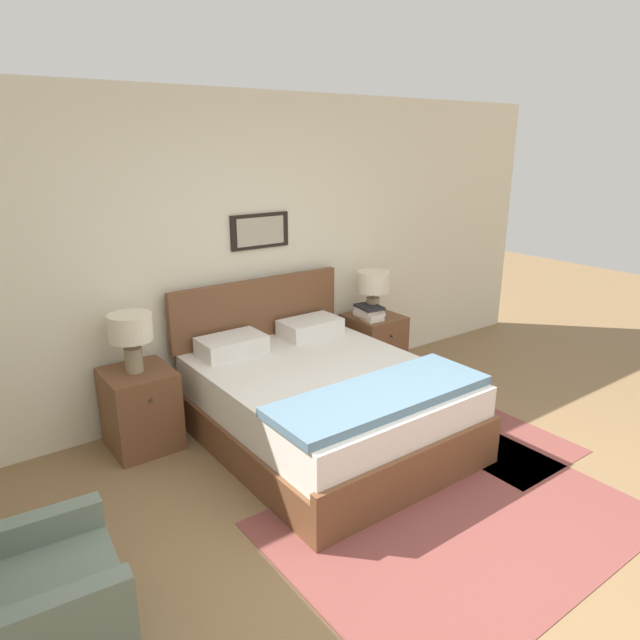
{
  "coord_description": "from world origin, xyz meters",
  "views": [
    {
      "loc": [
        -2.12,
        -1.51,
        2.21
      ],
      "look_at": [
        0.08,
        1.47,
        1.04
      ],
      "focal_mm": 32.0,
      "sensor_mm": 36.0,
      "label": 1
    }
  ],
  "objects_px": {
    "armchair": "(15,619)",
    "nightstand_near_window": "(141,409)",
    "bed": "(323,402)",
    "table_lamp_by_door": "(373,285)",
    "table_lamp_near_window": "(131,332)",
    "nightstand_by_door": "(373,346)"
  },
  "relations": [
    {
      "from": "armchair",
      "to": "nightstand_near_window",
      "type": "height_order",
      "value": "armchair"
    },
    {
      "from": "bed",
      "to": "nightstand_near_window",
      "type": "relative_size",
      "value": 3.25
    },
    {
      "from": "nightstand_near_window",
      "to": "table_lamp_by_door",
      "type": "distance_m",
      "value": 2.37
    },
    {
      "from": "armchair",
      "to": "table_lamp_near_window",
      "type": "distance_m",
      "value": 2.04
    },
    {
      "from": "nightstand_near_window",
      "to": "armchair",
      "type": "bearing_deg",
      "value": -124.73
    },
    {
      "from": "bed",
      "to": "table_lamp_by_door",
      "type": "xyz_separation_m",
      "value": [
        1.13,
        0.74,
        0.6
      ]
    },
    {
      "from": "armchair",
      "to": "nightstand_near_window",
      "type": "xyz_separation_m",
      "value": [
        1.11,
        1.6,
        0.0
      ]
    },
    {
      "from": "nightstand_near_window",
      "to": "table_lamp_by_door",
      "type": "xyz_separation_m",
      "value": [
        2.29,
        0.0,
        0.61
      ]
    },
    {
      "from": "bed",
      "to": "nightstand_near_window",
      "type": "distance_m",
      "value": 1.36
    },
    {
      "from": "bed",
      "to": "table_lamp_near_window",
      "type": "bearing_deg",
      "value": 147.71
    },
    {
      "from": "nightstand_near_window",
      "to": "nightstand_by_door",
      "type": "bearing_deg",
      "value": 0.0
    },
    {
      "from": "armchair",
      "to": "nightstand_by_door",
      "type": "relative_size",
      "value": 1.52
    },
    {
      "from": "bed",
      "to": "armchair",
      "type": "relative_size",
      "value": 2.15
    },
    {
      "from": "bed",
      "to": "table_lamp_by_door",
      "type": "distance_m",
      "value": 1.48
    },
    {
      "from": "nightstand_by_door",
      "to": "bed",
      "type": "bearing_deg",
      "value": -147.57
    },
    {
      "from": "nightstand_near_window",
      "to": "nightstand_by_door",
      "type": "xyz_separation_m",
      "value": [
        2.3,
        0.0,
        0.0
      ]
    },
    {
      "from": "bed",
      "to": "table_lamp_near_window",
      "type": "relative_size",
      "value": 4.56
    },
    {
      "from": "nightstand_near_window",
      "to": "table_lamp_by_door",
      "type": "relative_size",
      "value": 1.4
    },
    {
      "from": "nightstand_by_door",
      "to": "table_lamp_by_door",
      "type": "relative_size",
      "value": 1.4
    },
    {
      "from": "bed",
      "to": "armchair",
      "type": "height_order",
      "value": "bed"
    },
    {
      "from": "armchair",
      "to": "nightstand_near_window",
      "type": "relative_size",
      "value": 1.52
    },
    {
      "from": "bed",
      "to": "armchair",
      "type": "bearing_deg",
      "value": -159.01
    }
  ]
}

